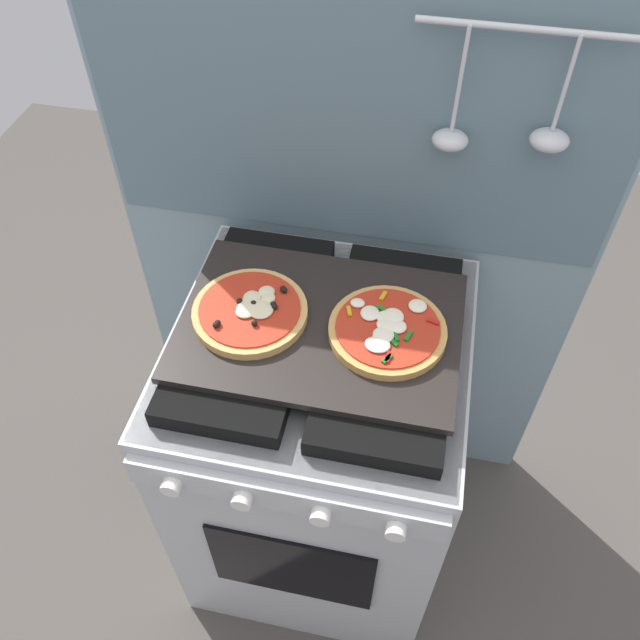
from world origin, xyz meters
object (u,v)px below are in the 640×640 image
(baking_tray, at_px, (320,326))
(pizza_left, at_px, (251,311))
(stove, at_px, (320,448))
(pizza_right, at_px, (388,328))

(baking_tray, bearing_deg, pizza_left, -177.26)
(stove, distance_m, pizza_right, 0.50)
(baking_tray, xyz_separation_m, pizza_left, (-0.14, -0.01, 0.02))
(baking_tray, height_order, pizza_right, pizza_right)
(stove, height_order, pizza_left, pizza_left)
(pizza_left, height_order, pizza_right, pizza_left)
(baking_tray, bearing_deg, stove, -90.00)
(pizza_right, bearing_deg, stove, -177.14)
(pizza_left, bearing_deg, stove, 2.05)
(pizza_left, relative_size, pizza_right, 1.00)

